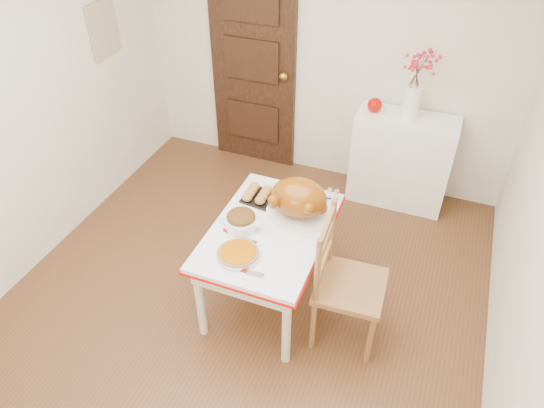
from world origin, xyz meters
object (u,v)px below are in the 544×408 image
at_px(chair_oak, 351,284).
at_px(kitchen_table, 270,264).
at_px(pumpkin_pie, 238,253).
at_px(turkey_platter, 299,199).
at_px(sideboard, 401,160).

bearing_deg(chair_oak, kitchen_table, 75.26).
height_order(chair_oak, pumpkin_pie, chair_oak).
relative_size(turkey_platter, pumpkin_pie, 1.69).
bearing_deg(kitchen_table, turkey_platter, 55.58).
bearing_deg(turkey_platter, kitchen_table, -134.35).
bearing_deg(sideboard, pumpkin_pie, -111.54).
bearing_deg(turkey_platter, chair_oak, -43.94).
xyz_separation_m(chair_oak, turkey_platter, (-0.49, 0.33, 0.32)).
bearing_deg(kitchen_table, pumpkin_pie, -104.88).
bearing_deg(pumpkin_pie, chair_oak, 15.70).
distance_m(sideboard, turkey_platter, 1.52).
xyz_separation_m(turkey_platter, pumpkin_pie, (-0.23, -0.53, -0.12)).
distance_m(sideboard, chair_oak, 1.70).
distance_m(turkey_platter, pumpkin_pie, 0.59).
xyz_separation_m(chair_oak, pumpkin_pie, (-0.71, -0.20, 0.21)).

